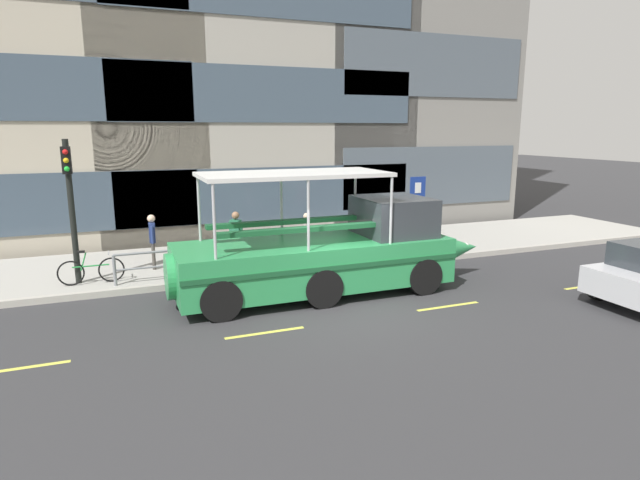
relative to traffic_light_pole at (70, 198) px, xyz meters
The scene contains 13 objects.
ground_plane 7.97m from the traffic_light_pole, 32.43° to the right, with size 120.00×120.00×0.00m, color #333335.
sidewalk 7.01m from the traffic_light_pole, 13.77° to the left, with size 32.00×4.80×0.18m, color #A8A59E.
curb_edge 6.90m from the traffic_light_pole, ahead, with size 32.00×0.18×0.18m, color #B2ADA3.
lane_centreline 8.49m from the traffic_light_pole, 38.12° to the right, with size 25.80×0.12×0.01m.
curb_guardrail 6.35m from the traffic_light_pole, ahead, with size 10.30×0.09×0.89m.
traffic_light_pole is the anchor object (origin of this frame).
parking_sign 10.88m from the traffic_light_pole, ahead, with size 0.60×0.12×2.61m.
leaned_bicycle 2.07m from the traffic_light_pole, 24.66° to the right, with size 1.74×0.46×0.96m.
duck_tour_boat 7.22m from the traffic_light_pole, 23.00° to the right, with size 9.19×2.53×3.32m.
pedestrian_near_bow 9.69m from the traffic_light_pole, ahead, with size 0.29×0.44×1.64m.
pedestrian_mid_left 7.11m from the traffic_light_pole, ahead, with size 0.26×0.41×1.51m.
pedestrian_mid_right 4.78m from the traffic_light_pole, ahead, with size 0.37×0.38×1.71m.
pedestrian_near_stern 2.65m from the traffic_light_pole, 22.19° to the left, with size 0.23×0.49×1.69m.
Camera 1 is at (-5.30, -11.55, 4.42)m, focal length 29.57 mm.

